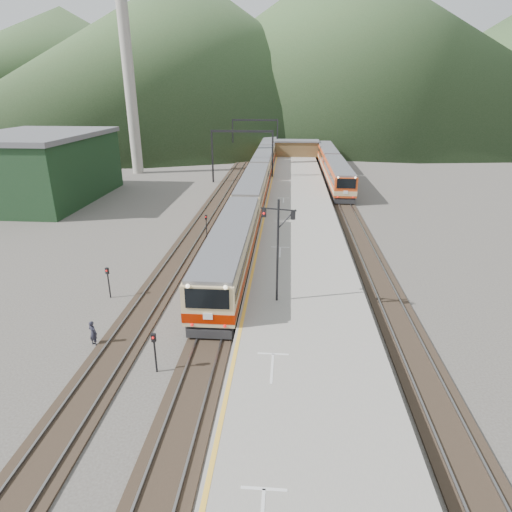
# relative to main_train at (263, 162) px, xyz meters

# --- Properties ---
(ground) EXTENTS (400.00, 400.00, 0.00)m
(ground) POSITION_rel_main_train_xyz_m (0.00, -61.87, -2.09)
(ground) COLOR #47423D
(ground) RESTS_ON ground
(track_main) EXTENTS (2.60, 200.00, 0.23)m
(track_main) POSITION_rel_main_train_xyz_m (0.00, -21.87, -2.02)
(track_main) COLOR black
(track_main) RESTS_ON ground
(track_far) EXTENTS (2.60, 200.00, 0.23)m
(track_far) POSITION_rel_main_train_xyz_m (-5.00, -21.87, -2.02)
(track_far) COLOR black
(track_far) RESTS_ON ground
(track_second) EXTENTS (2.60, 200.00, 0.23)m
(track_second) POSITION_rel_main_train_xyz_m (11.50, -21.87, -2.02)
(track_second) COLOR black
(track_second) RESTS_ON ground
(platform) EXTENTS (8.00, 100.00, 1.00)m
(platform) POSITION_rel_main_train_xyz_m (5.60, -23.87, -1.59)
(platform) COLOR gray
(platform) RESTS_ON ground
(gantry_near) EXTENTS (9.55, 0.25, 8.00)m
(gantry_near) POSITION_rel_main_train_xyz_m (-2.85, -6.87, 3.49)
(gantry_near) COLOR black
(gantry_near) RESTS_ON ground
(gantry_far) EXTENTS (9.55, 0.25, 8.00)m
(gantry_far) POSITION_rel_main_train_xyz_m (-2.85, 18.13, 3.49)
(gantry_far) COLOR black
(gantry_far) RESTS_ON ground
(warehouse) EXTENTS (14.50, 20.50, 8.60)m
(warehouse) POSITION_rel_main_train_xyz_m (-28.00, -19.87, 2.22)
(warehouse) COLOR black
(warehouse) RESTS_ON ground
(smokestack) EXTENTS (1.80, 1.80, 30.00)m
(smokestack) POSITION_rel_main_train_xyz_m (-22.00, 0.13, 12.91)
(smokestack) COLOR #9E998E
(smokestack) RESTS_ON ground
(station_shed) EXTENTS (9.40, 4.40, 3.10)m
(station_shed) POSITION_rel_main_train_xyz_m (5.60, 16.13, 0.48)
(station_shed) COLOR brown
(station_shed) RESTS_ON platform
(hill_a) EXTENTS (180.00, 180.00, 60.00)m
(hill_a) POSITION_rel_main_train_xyz_m (-40.00, 128.13, 27.91)
(hill_a) COLOR #2E4924
(hill_a) RESTS_ON ground
(hill_b) EXTENTS (220.00, 220.00, 75.00)m
(hill_b) POSITION_rel_main_train_xyz_m (30.00, 168.13, 35.41)
(hill_b) COLOR #2E4924
(hill_b) RESTS_ON ground
(hill_d) EXTENTS (200.00, 200.00, 55.00)m
(hill_d) POSITION_rel_main_train_xyz_m (-120.00, 178.13, 25.41)
(hill_d) COLOR #2E4924
(hill_d) RESTS_ON ground
(main_train) EXTENTS (3.05, 104.63, 3.73)m
(main_train) POSITION_rel_main_train_xyz_m (0.00, 0.00, 0.00)
(main_train) COLOR tan
(main_train) RESTS_ON track_main
(second_train) EXTENTS (2.85, 38.88, 3.48)m
(second_train) POSITION_rel_main_train_xyz_m (11.50, -0.72, -0.12)
(second_train) COLOR #CA4217
(second_train) RESTS_ON track_second
(signal_mast) EXTENTS (2.16, 0.64, 6.65)m
(signal_mast) POSITION_rel_main_train_xyz_m (3.80, -48.63, 2.97)
(signal_mast) COLOR black
(signal_mast) RESTS_ON platform
(short_signal_a) EXTENTS (0.22, 0.17, 2.27)m
(short_signal_a) POSITION_rel_main_train_xyz_m (-2.22, -55.26, -0.63)
(short_signal_a) COLOR black
(short_signal_a) RESTS_ON ground
(short_signal_b) EXTENTS (0.25, 0.21, 2.27)m
(short_signal_b) POSITION_rel_main_train_xyz_m (-3.60, -33.58, -0.63)
(short_signal_b) COLOR black
(short_signal_b) RESTS_ON ground
(short_signal_c) EXTENTS (0.26, 0.23, 2.27)m
(short_signal_c) POSITION_rel_main_train_xyz_m (-7.95, -47.18, -0.63)
(short_signal_c) COLOR black
(short_signal_c) RESTS_ON ground
(worker) EXTENTS (0.66, 0.56, 1.53)m
(worker) POSITION_rel_main_train_xyz_m (-6.53, -53.05, -1.33)
(worker) COLOR #21202D
(worker) RESTS_ON ground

